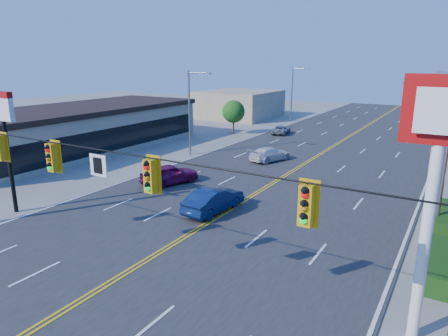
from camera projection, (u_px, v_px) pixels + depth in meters
The scene contains 15 objects.
ground at pixel (88, 298), 15.41m from camera, with size 160.00×160.00×0.00m, color gray.
road at pixel (287, 175), 31.94m from camera, with size 20.00×120.00×0.06m, color #2D2D30.
signal_span at pixel (74, 176), 14.21m from camera, with size 24.32×0.34×9.00m.
kfc_pylon at pixel (437, 160), 11.66m from camera, with size 2.20×0.36×8.50m.
strip_mall at pixel (79, 128), 40.69m from camera, with size 10.40×26.40×4.40m.
pizza_hut_sign at pixel (4, 127), 22.87m from camera, with size 1.90×0.30×6.85m.
streetlight_se at pixel (443, 148), 20.43m from camera, with size 2.55×0.25×8.00m.
streetlight_sw at pixel (191, 108), 37.82m from camera, with size 2.55×0.25×8.00m.
streetlight_nw at pixel (293, 91), 59.32m from camera, with size 2.55×0.25×8.00m.
tree_west at pixel (234, 112), 49.29m from camera, with size 2.80×2.80×4.20m.
bld_west_far at pixel (239, 104), 64.54m from camera, with size 11.00×12.00×4.20m, color tan.
car_magenta at pixel (170, 175), 29.37m from camera, with size 1.75×4.34×1.48m, color #740C48.
car_blue at pixel (214, 201), 23.95m from camera, with size 1.55×4.45×1.47m, color #0D1F4C.
car_white at pixel (270, 155), 36.23m from camera, with size 1.74×4.29×1.24m, color silver.
car_silver at pixel (281, 130), 49.66m from camera, with size 1.76×3.82×1.06m, color #A4A5A9.
Camera 1 is at (11.52, -8.91, 8.84)m, focal length 32.00 mm.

